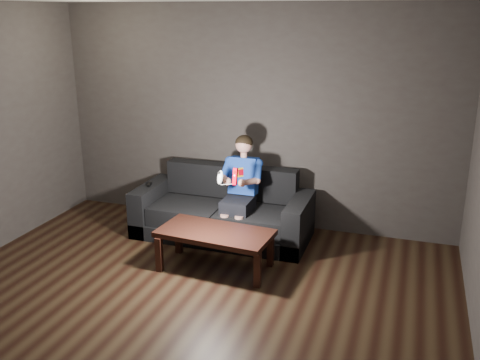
% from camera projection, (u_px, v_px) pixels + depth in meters
% --- Properties ---
extents(floor, '(5.00, 5.00, 0.00)m').
position_uv_depth(floor, '(167.00, 322.00, 4.66)').
color(floor, black).
rests_on(floor, ground).
extents(back_wall, '(5.00, 0.04, 2.70)m').
position_uv_depth(back_wall, '(253.00, 118.00, 6.51)').
color(back_wall, '#3C3534').
rests_on(back_wall, ground).
extents(sofa, '(2.06, 0.89, 0.80)m').
position_uv_depth(sofa, '(223.00, 215.00, 6.39)').
color(sofa, black).
rests_on(sofa, floor).
extents(child, '(0.48, 0.59, 1.19)m').
position_uv_depth(child, '(241.00, 182.00, 6.14)').
color(child, black).
rests_on(child, sofa).
extents(wii_remote_red, '(0.05, 0.07, 0.18)m').
position_uv_depth(wii_remote_red, '(235.00, 176.00, 5.64)').
color(wii_remote_red, '#ED0015').
rests_on(wii_remote_red, child).
extents(nunchuk_white, '(0.08, 0.11, 0.16)m').
position_uv_depth(nunchuk_white, '(220.00, 177.00, 5.70)').
color(nunchuk_white, white).
rests_on(nunchuk_white, child).
extents(wii_remote_black, '(0.08, 0.15, 0.03)m').
position_uv_depth(wii_remote_black, '(150.00, 184.00, 6.51)').
color(wii_remote_black, black).
rests_on(wii_remote_black, sofa).
extents(coffee_table, '(1.21, 0.68, 0.43)m').
position_uv_depth(coffee_table, '(215.00, 236.00, 5.52)').
color(coffee_table, black).
rests_on(coffee_table, floor).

